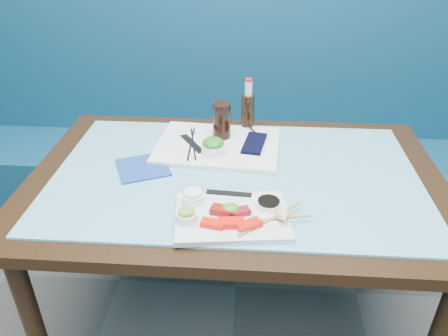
# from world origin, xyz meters

# --- Properties ---
(booth_bench) EXTENTS (3.00, 0.56, 1.17)m
(booth_bench) POSITION_xyz_m (0.00, 2.29, 0.37)
(booth_bench) COLOR navy
(booth_bench) RESTS_ON ground
(dining_table) EXTENTS (1.40, 0.90, 0.75)m
(dining_table) POSITION_xyz_m (0.00, 1.45, 0.67)
(dining_table) COLOR black
(dining_table) RESTS_ON ground
(glass_top) EXTENTS (1.22, 0.76, 0.01)m
(glass_top) POSITION_xyz_m (0.00, 1.45, 0.75)
(glass_top) COLOR #62AFC5
(glass_top) RESTS_ON dining_table
(sashimi_plate) EXTENTS (0.35, 0.27, 0.02)m
(sashimi_plate) POSITION_xyz_m (0.00, 1.19, 0.77)
(sashimi_plate) COLOR silver
(sashimi_plate) RESTS_ON glass_top
(salmon_left) EXTENTS (0.07, 0.04, 0.02)m
(salmon_left) POSITION_xyz_m (-0.05, 1.14, 0.78)
(salmon_left) COLOR red
(salmon_left) RESTS_ON sashimi_plate
(salmon_mid) EXTENTS (0.08, 0.04, 0.02)m
(salmon_mid) POSITION_xyz_m (0.00, 1.14, 0.78)
(salmon_mid) COLOR #FF110A
(salmon_mid) RESTS_ON sashimi_plate
(salmon_right) EXTENTS (0.08, 0.07, 0.02)m
(salmon_right) POSITION_xyz_m (0.05, 1.14, 0.78)
(salmon_right) COLOR red
(salmon_right) RESTS_ON sashimi_plate
(tuna_left) EXTENTS (0.07, 0.05, 0.02)m
(tuna_left) POSITION_xyz_m (-0.03, 1.20, 0.78)
(tuna_left) COLOR maroon
(tuna_left) RESTS_ON sashimi_plate
(tuna_right) EXTENTS (0.06, 0.05, 0.02)m
(tuna_right) POSITION_xyz_m (0.03, 1.20, 0.78)
(tuna_right) COLOR maroon
(tuna_right) RESTS_ON sashimi_plate
(seaweed_garnish) EXTENTS (0.06, 0.05, 0.03)m
(seaweed_garnish) POSITION_xyz_m (-0.00, 1.20, 0.79)
(seaweed_garnish) COLOR #3D8A1F
(seaweed_garnish) RESTS_ON sashimi_plate
(ramekin_wasabi) EXTENTS (0.07, 0.07, 0.03)m
(ramekin_wasabi) POSITION_xyz_m (-0.12, 1.16, 0.79)
(ramekin_wasabi) COLOR white
(ramekin_wasabi) RESTS_ON sashimi_plate
(wasabi_fill) EXTENTS (0.06, 0.06, 0.01)m
(wasabi_fill) POSITION_xyz_m (-0.12, 1.16, 0.81)
(wasabi_fill) COLOR olive
(wasabi_fill) RESTS_ON ramekin_wasabi
(ramekin_ginger) EXTENTS (0.08, 0.08, 0.03)m
(ramekin_ginger) POSITION_xyz_m (-0.12, 1.25, 0.79)
(ramekin_ginger) COLOR white
(ramekin_ginger) RESTS_ON sashimi_plate
(ginger_fill) EXTENTS (0.07, 0.07, 0.01)m
(ginger_fill) POSITION_xyz_m (-0.12, 1.25, 0.81)
(ginger_fill) COLOR white
(ginger_fill) RESTS_ON ramekin_ginger
(soy_dish) EXTENTS (0.10, 0.10, 0.01)m
(soy_dish) POSITION_xyz_m (0.11, 1.24, 0.78)
(soy_dish) COLOR white
(soy_dish) RESTS_ON sashimi_plate
(soy_fill) EXTENTS (0.07, 0.07, 0.01)m
(soy_fill) POSITION_xyz_m (0.11, 1.24, 0.79)
(soy_fill) COLOR black
(soy_fill) RESTS_ON soy_dish
(lemon_wedge) EXTENTS (0.05, 0.04, 0.04)m
(lemon_wedge) POSITION_xyz_m (0.15, 1.16, 0.80)
(lemon_wedge) COLOR #FFDB78
(lemon_wedge) RESTS_ON sashimi_plate
(chopstick_sleeve) EXTENTS (0.14, 0.03, 0.00)m
(chopstick_sleeve) POSITION_xyz_m (-0.01, 1.30, 0.78)
(chopstick_sleeve) COLOR black
(chopstick_sleeve) RESTS_ON sashimi_plate
(wooden_chopstick_a) EXTENTS (0.18, 0.17, 0.01)m
(wooden_chopstick_a) POSITION_xyz_m (0.11, 1.18, 0.78)
(wooden_chopstick_a) COLOR #A6884E
(wooden_chopstick_a) RESTS_ON sashimi_plate
(wooden_chopstick_b) EXTENTS (0.21, 0.05, 0.01)m
(wooden_chopstick_b) POSITION_xyz_m (0.12, 1.18, 0.78)
(wooden_chopstick_b) COLOR #9D6D4A
(wooden_chopstick_b) RESTS_ON sashimi_plate
(serving_tray) EXTENTS (0.47, 0.37, 0.02)m
(serving_tray) POSITION_xyz_m (-0.08, 1.63, 0.77)
(serving_tray) COLOR white
(serving_tray) RESTS_ON glass_top
(paper_placemat) EXTENTS (0.42, 0.36, 0.00)m
(paper_placemat) POSITION_xyz_m (-0.08, 1.63, 0.78)
(paper_placemat) COLOR silver
(paper_placemat) RESTS_ON serving_tray
(seaweed_bowl) EXTENTS (0.11, 0.11, 0.03)m
(seaweed_bowl) POSITION_xyz_m (-0.09, 1.55, 0.79)
(seaweed_bowl) COLOR white
(seaweed_bowl) RESTS_ON serving_tray
(seaweed_salad) EXTENTS (0.09, 0.09, 0.04)m
(seaweed_salad) POSITION_xyz_m (-0.09, 1.55, 0.82)
(seaweed_salad) COLOR #1F761B
(seaweed_salad) RESTS_ON seaweed_bowl
(cola_glass) EXTENTS (0.07, 0.07, 0.14)m
(cola_glass) POSITION_xyz_m (-0.07, 1.68, 0.84)
(cola_glass) COLOR black
(cola_glass) RESTS_ON serving_tray
(navy_pouch) EXTENTS (0.10, 0.17, 0.01)m
(navy_pouch) POSITION_xyz_m (0.06, 1.63, 0.78)
(navy_pouch) COLOR black
(navy_pouch) RESTS_ON serving_tray
(fork) EXTENTS (0.05, 0.09, 0.01)m
(fork) POSITION_xyz_m (0.05, 1.73, 0.78)
(fork) COLOR silver
(fork) RESTS_ON serving_tray
(black_chopstick_a) EXTENTS (0.02, 0.25, 0.01)m
(black_chopstick_a) POSITION_xyz_m (-0.17, 1.62, 0.78)
(black_chopstick_a) COLOR black
(black_chopstick_a) RESTS_ON serving_tray
(black_chopstick_b) EXTENTS (0.05, 0.24, 0.01)m
(black_chopstick_b) POSITION_xyz_m (-0.17, 1.62, 0.78)
(black_chopstick_b) COLOR black
(black_chopstick_b) RESTS_ON serving_tray
(tray_sleeve) EXTENTS (0.11, 0.15, 0.00)m
(tray_sleeve) POSITION_xyz_m (-0.17, 1.62, 0.78)
(tray_sleeve) COLOR black
(tray_sleeve) RESTS_ON serving_tray
(cola_bottle_body) EXTENTS (0.07, 0.07, 0.15)m
(cola_bottle_body) POSITION_xyz_m (0.03, 1.79, 0.83)
(cola_bottle_body) COLOR black
(cola_bottle_body) RESTS_ON glass_top
(cola_bottle_neck) EXTENTS (0.03, 0.03, 0.06)m
(cola_bottle_neck) POSITION_xyz_m (0.03, 1.79, 0.93)
(cola_bottle_neck) COLOR silver
(cola_bottle_neck) RESTS_ON cola_bottle_body
(cola_bottle_cap) EXTENTS (0.03, 0.03, 0.01)m
(cola_bottle_cap) POSITION_xyz_m (0.03, 1.79, 0.96)
(cola_bottle_cap) COLOR red
(cola_bottle_cap) RESTS_ON cola_bottle_neck
(blue_napkin) EXTENTS (0.22, 0.22, 0.01)m
(blue_napkin) POSITION_xyz_m (-0.32, 1.46, 0.76)
(blue_napkin) COLOR navy
(blue_napkin) RESTS_ON glass_top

